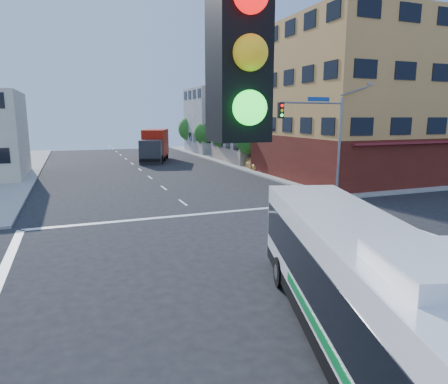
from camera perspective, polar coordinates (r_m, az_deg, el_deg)
name	(u,v)px	position (r m, az deg, el deg)	size (l,w,h in m)	color
ground	(273,272)	(15.40, 7.02, -11.21)	(120.00, 120.00, 0.00)	black
sidewalk_ne	(372,155)	(63.57, 20.45, 5.01)	(50.00, 50.00, 0.15)	gray
corner_building_ne	(371,115)	(40.99, 20.25, 10.34)	(18.10, 15.44, 14.00)	#C98E48
building_east_near	(268,126)	(52.28, 6.28, 9.38)	(12.06, 10.06, 9.00)	tan
building_east_far	(228,121)	(65.06, 0.60, 10.15)	(12.06, 10.06, 10.00)	#ABACA6
signal_mast_ne	(321,128)	(28.11, 13.66, 8.93)	(7.91, 1.13, 8.07)	gray
street_tree_a	(252,136)	(44.66, 3.95, 8.00)	(3.60, 3.60, 5.53)	#3D2716
street_tree_b	(226,132)	(52.02, 0.23, 8.60)	(3.80, 3.80, 5.79)	#3D2716
street_tree_c	(206,132)	(59.56, -2.57, 8.59)	(3.40, 3.40, 5.29)	#3D2716
street_tree_d	(191,127)	(67.18, -4.74, 9.17)	(4.00, 4.00, 6.03)	#3D2716
transit_bus	(359,284)	(10.54, 18.77, -12.35)	(5.95, 12.02, 3.50)	black
box_truck	(155,146)	(52.33, -9.87, 6.48)	(5.35, 9.30, 4.03)	#26272B
parked_car	(256,163)	(43.61, 4.58, 4.11)	(1.64, 4.08, 1.39)	gold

